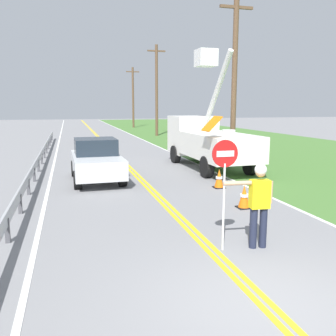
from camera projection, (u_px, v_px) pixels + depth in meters
ground_plane at (269, 308)px, 5.47m from camera, size 160.00×160.00×0.00m
grass_verge_right at (266, 146)px, 27.50m from camera, size 16.00×110.00×0.01m
centerline_yellow_left at (111, 151)px, 24.45m from camera, size 0.11×110.00×0.01m
centerline_yellow_right at (113, 151)px, 24.50m from camera, size 0.11×110.00×0.01m
edge_line_right at (164, 149)px, 25.41m from camera, size 0.12×110.00×0.01m
edge_line_left at (56, 153)px, 23.53m from camera, size 0.12×110.00×0.01m
flagger_worker at (259, 200)px, 7.63m from camera, size 1.08×0.28×1.83m
stop_sign_paddle at (225, 170)px, 7.40m from camera, size 0.56×0.04×2.33m
utility_bucket_truck at (206, 138)px, 17.82m from camera, size 2.67×6.86×5.67m
oncoming_sedan_nearest at (96, 160)px, 14.62m from camera, size 1.99×4.14×1.70m
utility_pole_near at (234, 78)px, 18.91m from camera, size 1.80×0.28×8.52m
utility_pole_mid at (157, 89)px, 36.12m from camera, size 1.80×0.28×8.89m
utility_pole_far at (133, 96)px, 50.03m from camera, size 1.80×0.28×8.17m
traffic_cone_lead at (244, 197)px, 10.77m from camera, size 0.40×0.40×0.70m
traffic_cone_mid at (219, 179)px, 13.42m from camera, size 0.40×0.40×0.70m
guardrail_left_shoulder at (40, 157)px, 17.77m from camera, size 0.10×32.00×0.71m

